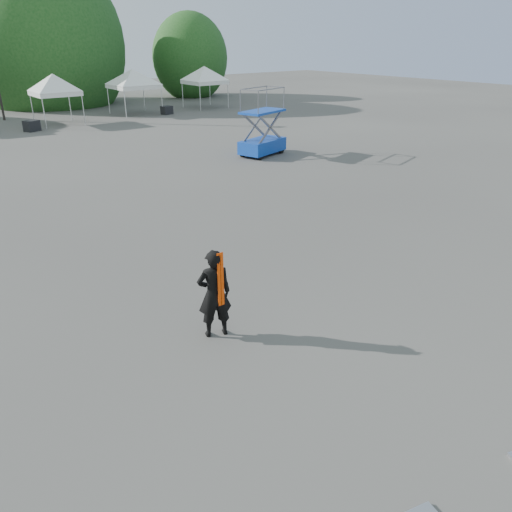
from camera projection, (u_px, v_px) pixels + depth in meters
ground at (217, 300)px, 11.65m from camera, size 120.00×120.00×0.00m
tree_mid_e at (47, 46)px, 42.78m from camera, size 5.12×5.12×7.79m
tree_far_e at (190, 58)px, 49.19m from camera, size 3.84×3.84×5.84m
tent_f at (53, 78)px, 33.34m from camera, size 3.98×3.98×3.88m
tent_g at (132, 73)px, 37.90m from camera, size 4.58×4.58×3.88m
tent_h at (204, 70)px, 41.39m from camera, size 4.21×4.21×3.88m
man at (214, 294)px, 9.96m from camera, size 0.80×0.66×1.89m
scissor_lift at (262, 122)px, 25.11m from camera, size 2.81×1.94×3.31m
crate_mid at (32, 126)px, 32.06m from camera, size 1.06×0.96×0.67m
crate_east at (167, 110)px, 38.94m from camera, size 0.91×0.77×0.62m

